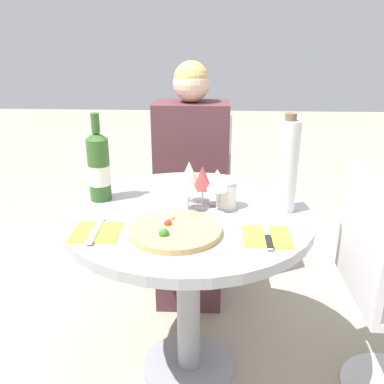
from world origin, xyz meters
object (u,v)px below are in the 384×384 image
(seated_diner, at_px, (191,196))
(wine_bottle, at_px, (99,167))
(chair_behind_diner, at_px, (192,201))
(tall_carafe, at_px, (287,166))
(pizza_large, at_px, (174,230))
(dining_table, at_px, (188,244))

(seated_diner, xyz_separation_m, wine_bottle, (-0.32, -0.53, 0.32))
(chair_behind_diner, distance_m, wine_bottle, 0.85)
(tall_carafe, bearing_deg, pizza_large, -151.62)
(chair_behind_diner, distance_m, seated_diner, 0.17)
(chair_behind_diner, xyz_separation_m, tall_carafe, (0.37, -0.75, 0.44))
(dining_table, bearing_deg, chair_behind_diner, 91.75)
(chair_behind_diner, distance_m, pizza_large, 1.00)
(dining_table, xyz_separation_m, chair_behind_diner, (-0.02, 0.78, -0.14))
(seated_diner, distance_m, pizza_large, 0.83)
(dining_table, distance_m, tall_carafe, 0.45)
(seated_diner, height_order, pizza_large, seated_diner)
(seated_diner, bearing_deg, dining_table, 92.17)
(dining_table, relative_size, tall_carafe, 2.55)
(dining_table, height_order, tall_carafe, tall_carafe)
(dining_table, xyz_separation_m, wine_bottle, (-0.34, 0.10, 0.26))
(dining_table, height_order, wine_bottle, wine_bottle)
(wine_bottle, xyz_separation_m, tall_carafe, (0.68, -0.08, 0.04))
(wine_bottle, relative_size, tall_carafe, 0.95)
(dining_table, relative_size, wine_bottle, 2.69)
(chair_behind_diner, relative_size, pizza_large, 3.01)
(pizza_large, height_order, wine_bottle, wine_bottle)
(seated_diner, height_order, wine_bottle, seated_diner)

